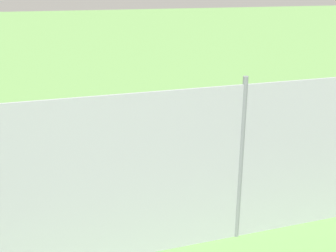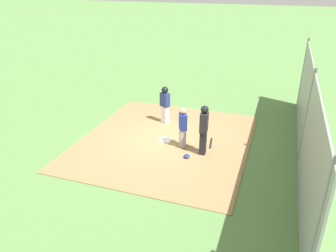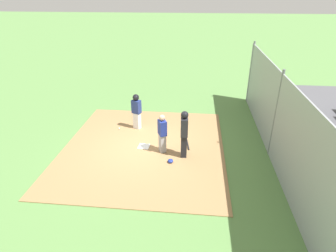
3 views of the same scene
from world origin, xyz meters
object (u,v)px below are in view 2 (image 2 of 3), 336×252
Objects in this scene: catcher at (183,127)px; baseball at (146,121)px; home_plate at (165,140)px; umpire at (204,129)px; baseball_bat at (211,143)px; runner at (165,102)px; catcher_mask at (187,156)px.

baseball is at bearing -63.88° from catcher.
home_plate is 1.98m from umpire.
home_plate is 1.16m from catcher.
catcher is at bearing -128.02° from baseball.
runner is at bearing -128.00° from baseball_bat.
catcher_mask reaches higher than baseball.
umpire is 25.08× the size of baseball.
runner is (2.18, 2.24, -0.06)m from umpire.
baseball_bat is 3.39× the size of catcher_mask.
baseball is at bearing 44.22° from home_plate.
runner is at bearing -79.91° from catcher.
home_plate is 0.27× the size of runner.
baseball_bat is at bearing -109.75° from baseball.
runner is at bearing 33.66° from catcher_mask.
catcher is 2.38m from runner.
runner is at bearing 20.03° from home_plate.
runner is 2.87m from baseball_bat.
catcher reaches higher than baseball_bat.
home_plate is at bearing -88.68° from baseball_bat.
baseball_bat is 3.37m from baseball.
catcher is at bearing -20.63° from umpire.
umpire reaches higher than baseball.
runner is (1.65, 0.60, 0.92)m from home_plate.
runner is at bearing -75.74° from baseball.
catcher is at bearing -109.18° from home_plate.
catcher is 1.37m from baseball_bat.
catcher is at bearing -67.61° from baseball_bat.
runner reaches higher than catcher_mask.
baseball_bat reaches higher than home_plate.
catcher_mask reaches higher than home_plate.
umpire is (-0.54, -1.64, 0.98)m from home_plate.
home_plate is 1.83× the size of catcher_mask.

